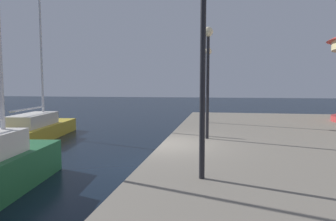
% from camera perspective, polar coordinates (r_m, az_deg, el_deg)
% --- Properties ---
extents(ground_plane, '(120.00, 120.00, 0.00)m').
position_cam_1_polar(ground_plane, '(10.50, -1.23, -10.58)').
color(ground_plane, black).
extents(sailboat_yellow, '(2.90, 7.47, 7.68)m').
position_cam_1_polar(sailboat_yellow, '(16.63, -24.31, -3.40)').
color(sailboat_yellow, gold).
rests_on(sailboat_yellow, ground).
extents(lamp_post_near_edge, '(0.36, 0.36, 4.65)m').
position_cam_1_polar(lamp_post_near_edge, '(6.39, 6.73, 15.26)').
color(lamp_post_near_edge, black).
rests_on(lamp_post_near_edge, quay_dock).
extents(lamp_post_mid_promenade, '(0.36, 0.36, 4.12)m').
position_cam_1_polar(lamp_post_mid_promenade, '(11.19, 7.62, 9.10)').
color(lamp_post_mid_promenade, black).
rests_on(lamp_post_mid_promenade, quay_dock).
extents(lamp_post_far_end, '(0.36, 0.36, 3.96)m').
position_cam_1_polar(lamp_post_far_end, '(16.06, 7.66, 7.45)').
color(lamp_post_far_end, black).
rests_on(lamp_post_far_end, quay_dock).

